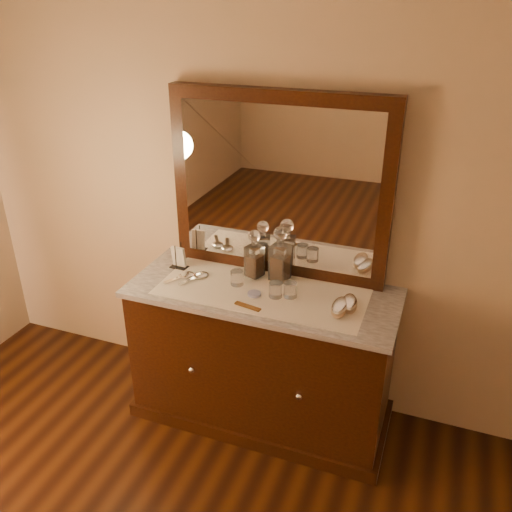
{
  "coord_description": "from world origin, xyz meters",
  "views": [
    {
      "loc": [
        0.83,
        -0.36,
        2.27
      ],
      "look_at": [
        0.0,
        1.85,
        1.1
      ],
      "focal_mm": 37.53,
      "sensor_mm": 36.0,
      "label": 1
    }
  ],
  "objects_px": {
    "hand_mirror_outer": "(184,276)",
    "pin_dish": "(254,294)",
    "decanter_left": "(254,258)",
    "comb": "(248,306)",
    "brush_near": "(340,307)",
    "hand_mirror_inner": "(198,276)",
    "mirror_frame": "(279,187)",
    "napkin_rack": "(179,258)",
    "decanter_right": "(280,259)",
    "brush_far": "(350,304)",
    "dresser_cabinet": "(262,358)"
  },
  "relations": [
    {
      "from": "decanter_left",
      "to": "decanter_right",
      "type": "distance_m",
      "value": 0.15
    },
    {
      "from": "brush_near",
      "to": "hand_mirror_outer",
      "type": "distance_m",
      "value": 0.89
    },
    {
      "from": "pin_dish",
      "to": "brush_near",
      "type": "relative_size",
      "value": 0.4
    },
    {
      "from": "comb",
      "to": "decanter_right",
      "type": "xyz_separation_m",
      "value": [
        0.06,
        0.34,
        0.12
      ]
    },
    {
      "from": "mirror_frame",
      "to": "pin_dish",
      "type": "relative_size",
      "value": 16.87
    },
    {
      "from": "comb",
      "to": "pin_dish",
      "type": "bearing_deg",
      "value": 106.2
    },
    {
      "from": "dresser_cabinet",
      "to": "mirror_frame",
      "type": "bearing_deg",
      "value": 90.0
    },
    {
      "from": "decanter_left",
      "to": "brush_near",
      "type": "distance_m",
      "value": 0.57
    },
    {
      "from": "comb",
      "to": "napkin_rack",
      "type": "xyz_separation_m",
      "value": [
        -0.53,
        0.27,
        0.05
      ]
    },
    {
      "from": "decanter_left",
      "to": "hand_mirror_inner",
      "type": "xyz_separation_m",
      "value": [
        -0.28,
        -0.14,
        -0.1
      ]
    },
    {
      "from": "napkin_rack",
      "to": "brush_far",
      "type": "height_order",
      "value": "napkin_rack"
    },
    {
      "from": "mirror_frame",
      "to": "pin_dish",
      "type": "distance_m",
      "value": 0.58
    },
    {
      "from": "dresser_cabinet",
      "to": "pin_dish",
      "type": "xyz_separation_m",
      "value": [
        -0.02,
        -0.07,
        0.45
      ]
    },
    {
      "from": "brush_near",
      "to": "hand_mirror_inner",
      "type": "bearing_deg",
      "value": 175.08
    },
    {
      "from": "brush_near",
      "to": "napkin_rack",
      "type": "bearing_deg",
      "value": 171.41
    },
    {
      "from": "dresser_cabinet",
      "to": "decanter_right",
      "type": "xyz_separation_m",
      "value": [
        0.05,
        0.15,
        0.56
      ]
    },
    {
      "from": "decanter_right",
      "to": "hand_mirror_outer",
      "type": "distance_m",
      "value": 0.54
    },
    {
      "from": "pin_dish",
      "to": "decanter_left",
      "type": "height_order",
      "value": "decanter_left"
    },
    {
      "from": "dresser_cabinet",
      "to": "decanter_left",
      "type": "height_order",
      "value": "decanter_left"
    },
    {
      "from": "mirror_frame",
      "to": "comb",
      "type": "xyz_separation_m",
      "value": [
        -0.01,
        -0.43,
        -0.49
      ]
    },
    {
      "from": "dresser_cabinet",
      "to": "decanter_left",
      "type": "bearing_deg",
      "value": 125.63
    },
    {
      "from": "mirror_frame",
      "to": "hand_mirror_outer",
      "type": "xyz_separation_m",
      "value": [
        -0.46,
        -0.27,
        -0.49
      ]
    },
    {
      "from": "dresser_cabinet",
      "to": "hand_mirror_inner",
      "type": "height_order",
      "value": "hand_mirror_inner"
    },
    {
      "from": "pin_dish",
      "to": "brush_near",
      "type": "height_order",
      "value": "brush_near"
    },
    {
      "from": "pin_dish",
      "to": "brush_near",
      "type": "bearing_deg",
      "value": -0.24
    },
    {
      "from": "decanter_left",
      "to": "hand_mirror_outer",
      "type": "distance_m",
      "value": 0.4
    },
    {
      "from": "pin_dish",
      "to": "decanter_right",
      "type": "bearing_deg",
      "value": 72.33
    },
    {
      "from": "comb",
      "to": "brush_far",
      "type": "relative_size",
      "value": 0.82
    },
    {
      "from": "dresser_cabinet",
      "to": "brush_far",
      "type": "xyz_separation_m",
      "value": [
        0.47,
        -0.01,
        0.47
      ]
    },
    {
      "from": "pin_dish",
      "to": "hand_mirror_outer",
      "type": "distance_m",
      "value": 0.44
    },
    {
      "from": "pin_dish",
      "to": "napkin_rack",
      "type": "relative_size",
      "value": 0.47
    },
    {
      "from": "hand_mirror_outer",
      "to": "decanter_right",
      "type": "bearing_deg",
      "value": 18.67
    },
    {
      "from": "mirror_frame",
      "to": "decanter_left",
      "type": "bearing_deg",
      "value": -132.49
    },
    {
      "from": "mirror_frame",
      "to": "dresser_cabinet",
      "type": "bearing_deg",
      "value": -90.0
    },
    {
      "from": "dresser_cabinet",
      "to": "brush_near",
      "type": "xyz_separation_m",
      "value": [
        0.43,
        -0.07,
        0.47
      ]
    },
    {
      "from": "pin_dish",
      "to": "hand_mirror_outer",
      "type": "relative_size",
      "value": 0.38
    },
    {
      "from": "mirror_frame",
      "to": "pin_dish",
      "type": "bearing_deg",
      "value": -94.15
    },
    {
      "from": "comb",
      "to": "decanter_left",
      "type": "relative_size",
      "value": 0.53
    },
    {
      "from": "dresser_cabinet",
      "to": "brush_far",
      "type": "relative_size",
      "value": 7.98
    },
    {
      "from": "dresser_cabinet",
      "to": "comb",
      "type": "distance_m",
      "value": 0.49
    },
    {
      "from": "comb",
      "to": "brush_near",
      "type": "xyz_separation_m",
      "value": [
        0.44,
        0.12,
        0.02
      ]
    },
    {
      "from": "comb",
      "to": "hand_mirror_outer",
      "type": "distance_m",
      "value": 0.48
    },
    {
      "from": "decanter_left",
      "to": "decanter_right",
      "type": "relative_size",
      "value": 0.88
    },
    {
      "from": "pin_dish",
      "to": "mirror_frame",
      "type": "bearing_deg",
      "value": 85.85
    },
    {
      "from": "hand_mirror_inner",
      "to": "mirror_frame",
      "type": "bearing_deg",
      "value": 32.52
    },
    {
      "from": "comb",
      "to": "brush_far",
      "type": "bearing_deg",
      "value": 30.92
    },
    {
      "from": "dresser_cabinet",
      "to": "pin_dish",
      "type": "relative_size",
      "value": 19.68
    },
    {
      "from": "decanter_left",
      "to": "hand_mirror_outer",
      "type": "xyz_separation_m",
      "value": [
        -0.36,
        -0.16,
        -0.1
      ]
    },
    {
      "from": "hand_mirror_outer",
      "to": "hand_mirror_inner",
      "type": "distance_m",
      "value": 0.08
    },
    {
      "from": "hand_mirror_outer",
      "to": "pin_dish",
      "type": "bearing_deg",
      "value": -5.84
    }
  ]
}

